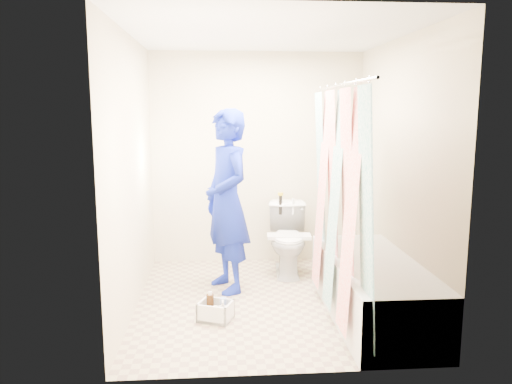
{
  "coord_description": "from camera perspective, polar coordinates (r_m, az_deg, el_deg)",
  "views": [
    {
      "loc": [
        -0.45,
        -4.39,
        1.76
      ],
      "look_at": [
        -0.09,
        0.35,
        0.97
      ],
      "focal_mm": 35.0,
      "sensor_mm": 36.0,
      "label": 1
    }
  ],
  "objects": [
    {
      "name": "shower_curtain",
      "position": [
        4.14,
        9.21,
        -0.99
      ],
      "size": [
        0.06,
        1.75,
        1.8
      ],
      "primitive_type": "cube",
      "color": "white",
      "rests_on": "curtain_rod"
    },
    {
      "name": "wall_left",
      "position": [
        4.48,
        -14.0,
        1.96
      ],
      "size": [
        0.02,
        2.6,
        2.4
      ],
      "primitive_type": "cube",
      "color": "beige",
      "rests_on": "ground"
    },
    {
      "name": "tank_internals",
      "position": [
        5.53,
        3.2,
        -1.26
      ],
      "size": [
        0.18,
        0.06,
        0.24
      ],
      "color": "black",
      "rests_on": "toilet"
    },
    {
      "name": "cleaning_caddy",
      "position": [
        4.33,
        -4.55,
        -13.49
      ],
      "size": [
        0.33,
        0.3,
        0.2
      ],
      "rotation": [
        0.0,
        0.0,
        -0.38
      ],
      "color": "white",
      "rests_on": "ground"
    },
    {
      "name": "ceiling",
      "position": [
        4.46,
        1.52,
        17.67
      ],
      "size": [
        2.4,
        2.6,
        0.02
      ],
      "primitive_type": "cube",
      "color": "silver",
      "rests_on": "wall_back"
    },
    {
      "name": "wall_front",
      "position": [
        3.17,
        3.83,
        -0.77
      ],
      "size": [
        2.4,
        0.02,
        2.4
      ],
      "primitive_type": "cube",
      "color": "beige",
      "rests_on": "ground"
    },
    {
      "name": "tank_lid",
      "position": [
        5.29,
        3.8,
        -5.07
      ],
      "size": [
        0.47,
        0.24,
        0.03
      ],
      "primitive_type": "cube",
      "rotation": [
        0.0,
        0.0,
        -0.08
      ],
      "color": "silver",
      "rests_on": "toilet"
    },
    {
      "name": "plumber",
      "position": [
        4.82,
        -3.35,
        -1.06
      ],
      "size": [
        0.65,
        0.76,
        1.77
      ],
      "primitive_type": "imported",
      "rotation": [
        0.0,
        0.0,
        -1.16
      ],
      "color": "#101DA7",
      "rests_on": "ground"
    },
    {
      "name": "wall_right",
      "position": [
        4.72,
        16.12,
        2.23
      ],
      "size": [
        0.02,
        2.6,
        2.4
      ],
      "primitive_type": "cube",
      "color": "beige",
      "rests_on": "ground"
    },
    {
      "name": "bathtub",
      "position": [
        4.43,
        13.18,
        -10.54
      ],
      "size": [
        0.7,
        1.75,
        0.5
      ],
      "color": "silver",
      "rests_on": "ground"
    },
    {
      "name": "curtain_rod",
      "position": [
        4.08,
        9.56,
        11.96
      ],
      "size": [
        0.02,
        1.9,
        0.02
      ],
      "primitive_type": "cylinder",
      "rotation": [
        1.57,
        0.0,
        0.0
      ],
      "color": "silver",
      "rests_on": "wall_back"
    },
    {
      "name": "floor",
      "position": [
        4.75,
        1.39,
        -12.35
      ],
      "size": [
        2.6,
        2.6,
        0.0
      ],
      "primitive_type": "plane",
      "color": "tan",
      "rests_on": "ground"
    },
    {
      "name": "wall_back",
      "position": [
        5.73,
        0.13,
        3.8
      ],
      "size": [
        2.4,
        0.02,
        2.4
      ],
      "primitive_type": "cube",
      "color": "beige",
      "rests_on": "ground"
    },
    {
      "name": "toilet",
      "position": [
        5.42,
        3.72,
        -5.42
      ],
      "size": [
        0.48,
        0.76,
        0.75
      ],
      "primitive_type": "imported",
      "rotation": [
        0.0,
        0.0,
        -0.08
      ],
      "color": "white",
      "rests_on": "ground"
    }
  ]
}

